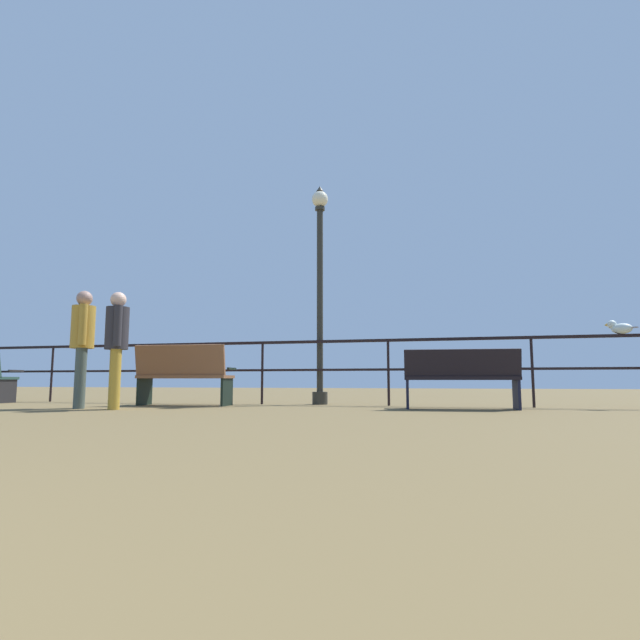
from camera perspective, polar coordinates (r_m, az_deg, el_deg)
The scene contains 7 objects.
pier_railing at distance 9.00m, azimuth 0.37°, elevation -4.07°, with size 20.38×0.05×1.12m.
bench_near_left at distance 9.00m, azimuth -14.88°, elevation -5.65°, with size 1.61×0.80×1.01m.
bench_near_right at distance 7.84m, azimuth 15.32°, elevation -5.90°, with size 1.67×0.75×0.87m.
lamppost_center at distance 9.35m, azimuth -0.01°, elevation 4.36°, with size 0.30×0.30×3.99m.
person_by_bench at distance 8.67m, azimuth -24.76°, elevation -2.05°, with size 0.40×0.47×1.79m.
person_at_railing at distance 8.16m, azimuth -21.55°, elevation -2.21°, with size 0.39×0.46×1.72m.
seagull_on_rail at distance 9.09m, azimuth 30.20°, elevation -0.73°, with size 0.42×0.31×0.22m.
Camera 1 is at (2.24, 1.18, 0.41)m, focal length 28.99 mm.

